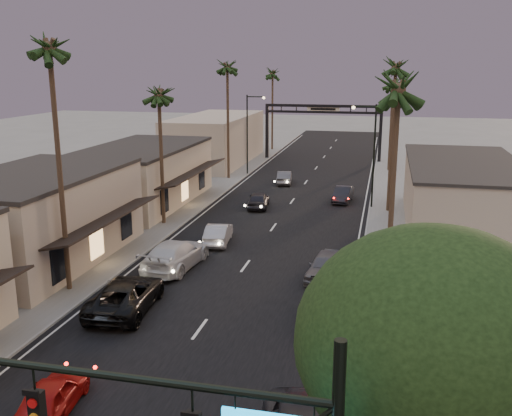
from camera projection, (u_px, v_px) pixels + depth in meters
The scene contains 28 objects.
ground at pixel (280, 218), 46.89m from camera, with size 200.00×200.00×0.00m, color slate.
road at pixel (290, 204), 51.62m from camera, with size 14.00×120.00×0.02m, color black.
sidewalk_left at pixel (213, 183), 60.28m from camera, with size 5.00×92.00×0.12m, color slate.
sidewalk_right at pixel (397, 192), 56.17m from camera, with size 5.00×92.00×0.12m, color slate.
storefront_mid at pixel (37, 220), 35.80m from camera, with size 8.00×14.00×5.50m, color tan.
storefront_far at pixel (142, 177), 50.99m from camera, with size 8.00×16.00×5.00m, color #C4B096.
storefront_dist at pixel (216, 139), 72.62m from camera, with size 8.00×20.00×6.00m, color tan.
building_right at pixel (462, 196), 43.26m from camera, with size 8.00×18.00×5.00m, color tan.
corner_tree at pixel (436, 353), 12.61m from camera, with size 6.20×6.20×8.80m.
arch at pixel (323, 118), 73.92m from camera, with size 15.20×0.40×7.27m.
streetlight_right at pixel (371, 148), 48.83m from camera, with size 2.13×0.30×9.00m.
streetlight_left at pixel (250, 128), 64.12m from camera, with size 2.13×0.30×9.00m.
palm_lb at pixel (48, 40), 28.48m from camera, with size 3.20×3.20×15.20m.
palm_lc at pixel (159, 89), 42.43m from camera, with size 3.20×3.20×12.20m.
palm_ld at pixel (227, 63), 59.92m from camera, with size 3.20×3.20×14.20m.
palm_ra at pixel (399, 81), 27.12m from camera, with size 3.20×3.20×13.20m.
palm_rb at pixel (396, 62), 45.80m from camera, with size 3.20×3.20×14.20m.
palm_rc at pixel (393, 81), 65.18m from camera, with size 3.20×3.20×12.20m.
palm_far at pixel (273, 71), 81.84m from camera, with size 3.20×3.20×13.20m.
oncoming_red at pixel (52, 396), 20.37m from camera, with size 1.60×3.97×1.35m, color maroon.
oncoming_pickup at pixel (126, 295), 28.96m from camera, with size 2.72×5.90×1.64m, color black.
oncoming_silver at pixel (218, 233), 40.00m from camera, with size 1.50×4.31×1.42m, color #9A9BA0.
oncoming_white at pixel (175, 254), 35.00m from camera, with size 2.47×6.08×1.76m, color #BCBCBC.
oncoming_dgrey at pixel (259, 200), 50.00m from camera, with size 1.70×4.22×1.44m, color black.
oncoming_grey_far at pixel (284, 177), 60.16m from camera, with size 1.44×4.13×1.36m, color #4F4F54.
curbside_black at pixel (329, 310), 27.25m from camera, with size 2.19×5.37×1.56m, color black.
curbside_grey at pixel (326, 266), 33.30m from camera, with size 1.83×4.54×1.55m, color #4B4B50.
curbside_far at pixel (343, 194), 52.22m from camera, with size 1.46×4.18×1.38m, color black.
Camera 1 is at (8.14, -4.60, 12.16)m, focal length 40.00 mm.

